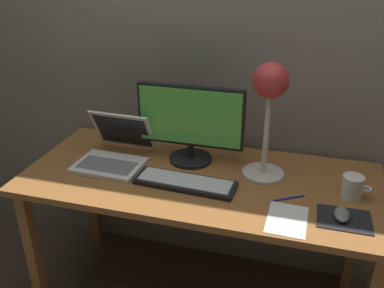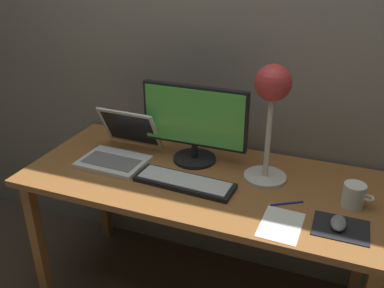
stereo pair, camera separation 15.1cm
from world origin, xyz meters
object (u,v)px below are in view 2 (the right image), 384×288
coffee_mug (354,196)px  monitor (195,122)px  laptop (121,145)px  mouse (338,223)px  pen (287,203)px  desk_lamp (272,99)px  keyboard_main (184,182)px

coffee_mug → monitor: bearing=169.0°
laptop → coffee_mug: (1.07, -0.04, -0.01)m
mouse → coffee_mug: (0.04, 0.16, 0.03)m
mouse → pen: 0.22m
desk_lamp → mouse: size_ratio=5.39×
mouse → pen: mouse is taller
desk_lamp → pen: bearing=-53.3°
monitor → laptop: 0.38m
keyboard_main → desk_lamp: size_ratio=0.86×
pen → laptop: bearing=171.6°
desk_lamp → pen: size_ratio=3.69×
monitor → pen: monitor is taller
keyboard_main → coffee_mug: bearing=7.3°
pen → monitor: bearing=155.5°
mouse → coffee_mug: bearing=74.9°
coffee_mug → pen: 0.26m
keyboard_main → pen: 0.44m
laptop → mouse: (1.03, -0.21, -0.04)m
keyboard_main → coffee_mug: coffee_mug is taller
laptop → mouse: 1.05m
monitor → keyboard_main: bearing=-79.8°
monitor → pen: 0.57m
coffee_mug → pen: (-0.24, -0.08, -0.04)m
keyboard_main → mouse: 0.65m
desk_lamp → monitor: bearing=171.9°
mouse → pen: (-0.20, 0.09, -0.02)m
monitor → pen: bearing=-24.5°
laptop → pen: (0.83, -0.12, -0.06)m
keyboard_main → pen: keyboard_main is taller
keyboard_main → pen: (0.44, 0.01, -0.01)m
laptop → mouse: size_ratio=3.58×
monitor → laptop: monitor is taller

